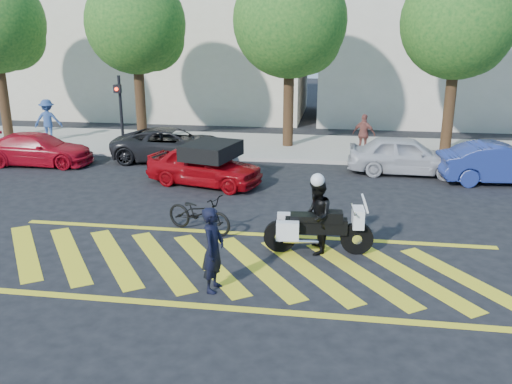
# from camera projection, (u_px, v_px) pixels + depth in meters

# --- Properties ---
(ground) EXTENTS (90.00, 90.00, 0.00)m
(ground) POSITION_uv_depth(u_px,v_px,m) (235.00, 265.00, 11.95)
(ground) COLOR black
(ground) RESTS_ON ground
(sidewalk) EXTENTS (60.00, 5.00, 0.15)m
(sidewalk) POSITION_uv_depth(u_px,v_px,m) (288.00, 147.00, 23.26)
(sidewalk) COLOR #9E998E
(sidewalk) RESTS_ON ground
(crosswalk) EXTENTS (12.33, 4.00, 0.01)m
(crosswalk) POSITION_uv_depth(u_px,v_px,m) (233.00, 265.00, 11.95)
(crosswalk) COLOR yellow
(crosswalk) RESTS_ON ground
(building_left) EXTENTS (16.00, 8.00, 10.00)m
(building_left) POSITION_uv_depth(u_px,v_px,m) (167.00, 27.00, 31.48)
(building_left) COLOR beige
(building_left) RESTS_ON ground
(building_right) EXTENTS (16.00, 8.00, 11.00)m
(building_right) POSITION_uv_depth(u_px,v_px,m) (474.00, 17.00, 28.87)
(building_right) COLOR beige
(building_right) RESTS_ON ground
(tree_left) EXTENTS (4.20, 4.20, 7.26)m
(tree_left) POSITION_uv_depth(u_px,v_px,m) (139.00, 27.00, 22.80)
(tree_left) COLOR black
(tree_left) RESTS_ON ground
(tree_center) EXTENTS (4.60, 4.60, 7.56)m
(tree_center) POSITION_uv_depth(u_px,v_px,m) (293.00, 25.00, 21.83)
(tree_center) COLOR black
(tree_center) RESTS_ON ground
(tree_right) EXTENTS (4.40, 4.40, 7.41)m
(tree_right) POSITION_uv_depth(u_px,v_px,m) (461.00, 26.00, 20.90)
(tree_right) COLOR black
(tree_right) RESTS_ON ground
(signal_pole) EXTENTS (0.28, 0.43, 3.20)m
(signal_pole) POSITION_uv_depth(u_px,v_px,m) (120.00, 108.00, 21.53)
(signal_pole) COLOR black
(signal_pole) RESTS_ON ground
(officer_bike) EXTENTS (0.49, 0.68, 1.73)m
(officer_bike) POSITION_uv_depth(u_px,v_px,m) (213.00, 250.00, 10.59)
(officer_bike) COLOR black
(officer_bike) RESTS_ON ground
(bicycle) EXTENTS (2.01, 1.31, 1.00)m
(bicycle) POSITION_uv_depth(u_px,v_px,m) (199.00, 213.00, 13.76)
(bicycle) COLOR black
(bicycle) RESTS_ON ground
(police_motorcycle) EXTENTS (2.53, 0.83, 1.11)m
(police_motorcycle) POSITION_uv_depth(u_px,v_px,m) (317.00, 228.00, 12.45)
(police_motorcycle) COLOR black
(police_motorcycle) RESTS_ON ground
(officer_moto) EXTENTS (0.73, 0.90, 1.75)m
(officer_moto) POSITION_uv_depth(u_px,v_px,m) (316.00, 217.00, 12.38)
(officer_moto) COLOR black
(officer_moto) RESTS_ON ground
(red_convertible) EXTENTS (4.12, 2.47, 1.31)m
(red_convertible) POSITION_uv_depth(u_px,v_px,m) (204.00, 166.00, 17.81)
(red_convertible) COLOR maroon
(red_convertible) RESTS_ON ground
(parked_left) EXTENTS (4.19, 1.86, 1.20)m
(parked_left) POSITION_uv_depth(u_px,v_px,m) (38.00, 149.00, 20.46)
(parked_left) COLOR #A90A1A
(parked_left) RESTS_ON ground
(parked_mid_left) EXTENTS (4.74, 2.52, 1.27)m
(parked_mid_left) POSITION_uv_depth(u_px,v_px,m) (172.00, 145.00, 21.07)
(parked_mid_left) COLOR black
(parked_mid_left) RESTS_ON ground
(parked_mid_right) EXTENTS (4.04, 1.73, 1.36)m
(parked_mid_right) POSITION_uv_depth(u_px,v_px,m) (405.00, 155.00, 19.15)
(parked_mid_right) COLOR #B3B3B7
(parked_mid_right) RESTS_ON ground
(parked_right) EXTENTS (4.20, 1.84, 1.34)m
(parked_right) POSITION_uv_depth(u_px,v_px,m) (502.00, 163.00, 18.02)
(parked_right) COLOR navy
(parked_right) RESTS_ON ground
(pedestrian_left) EXTENTS (1.32, 0.97, 1.82)m
(pedestrian_left) POSITION_uv_depth(u_px,v_px,m) (48.00, 120.00, 24.01)
(pedestrian_left) COLOR #2E4880
(pedestrian_left) RESTS_ON sidewalk
(pedestrian_right) EXTENTS (1.01, 0.71, 1.59)m
(pedestrian_right) POSITION_uv_depth(u_px,v_px,m) (364.00, 134.00, 21.48)
(pedestrian_right) COLOR brown
(pedestrian_right) RESTS_ON sidewalk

